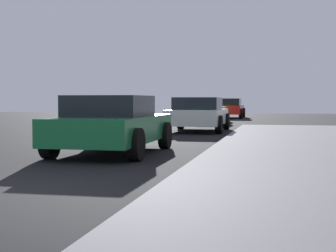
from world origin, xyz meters
The scene contains 5 objects.
sidewalk centered at (4.00, 0.00, 0.07)m, with size 4.00×32.00×0.15m, color slate.
car_green centered at (-0.12, 5.31, 0.65)m, with size 2.01×4.03×1.27m.
car_white centered at (0.51, 13.59, 0.65)m, with size 2.07×4.03×1.27m.
car_yellow centered at (-0.23, 21.33, 0.64)m, with size 1.93×4.05×1.27m.
car_red centered at (0.27, 28.20, 0.64)m, with size 1.98×4.01×1.27m.
Camera 1 is at (3.42, -5.34, 1.17)m, focal length 54.58 mm.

